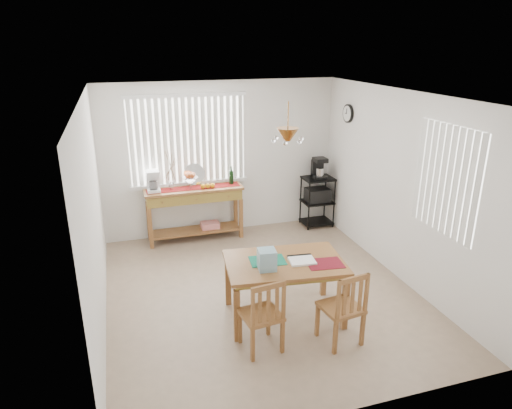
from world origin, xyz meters
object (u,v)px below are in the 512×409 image
object	(u,v)px
sideboard	(195,201)
chair_left	(262,315)
dining_table	(285,268)
chair_right	(343,308)
cart_items	(319,168)
wire_cart	(317,197)

from	to	relation	value
sideboard	chair_left	distance (m)	3.19
dining_table	chair_left	world-z (taller)	chair_left
dining_table	chair_left	xyz separation A→B (m)	(-0.45, -0.55, -0.22)
chair_left	chair_right	world-z (taller)	chair_right
cart_items	chair_right	xyz separation A→B (m)	(-1.17, -3.29, -0.63)
sideboard	wire_cart	world-z (taller)	sideboard
wire_cart	chair_left	distance (m)	3.75
sideboard	chair_right	xyz separation A→B (m)	(1.04, -3.32, -0.24)
sideboard	chair_left	bearing A→B (deg)	-87.10
dining_table	chair_right	size ratio (longest dim) A/B	1.64
wire_cart	dining_table	xyz separation A→B (m)	(-1.60, -2.59, 0.11)
sideboard	chair_left	xyz separation A→B (m)	(0.16, -3.18, -0.25)
dining_table	chair_right	distance (m)	0.84
chair_right	chair_left	bearing A→B (deg)	171.01
dining_table	chair_left	bearing A→B (deg)	-129.43
sideboard	chair_right	world-z (taller)	sideboard
cart_items	chair_left	world-z (taller)	cart_items
sideboard	chair_right	distance (m)	3.48
sideboard	chair_left	world-z (taller)	sideboard
wire_cart	cart_items	world-z (taller)	cart_items
cart_items	dining_table	distance (m)	3.08
chair_left	wire_cart	bearing A→B (deg)	56.80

